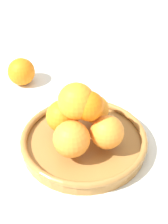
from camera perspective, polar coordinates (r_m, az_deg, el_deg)
The scene contains 4 objects.
ground_plane at distance 0.86m, azimuth 0.00°, elevation -5.40°, with size 4.00×4.00×0.00m, color silver.
fruit_bowl at distance 0.85m, azimuth 0.00°, elevation -4.54°, with size 0.29×0.29×0.04m.
orange_pile at distance 0.80m, azimuth -0.34°, elevation -0.98°, with size 0.19×0.18×0.14m.
stray_orange at distance 1.06m, azimuth -9.53°, elevation 6.08°, with size 0.08×0.08×0.08m, color orange.
Camera 1 is at (-0.48, -0.40, 0.60)m, focal length 60.00 mm.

